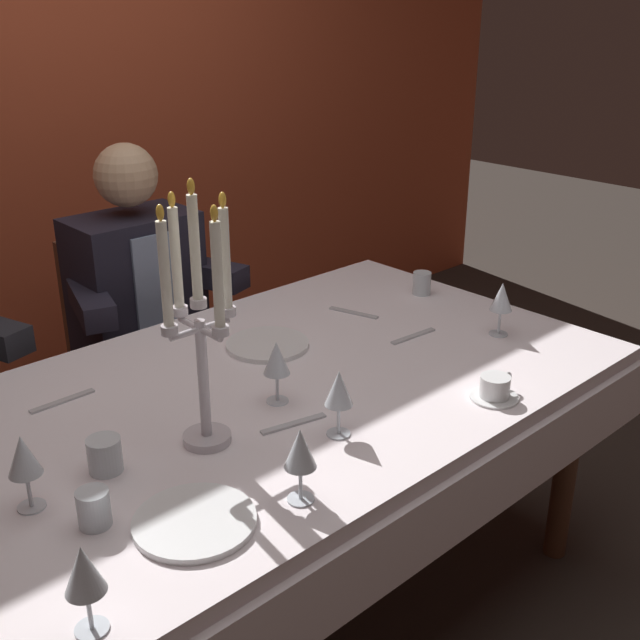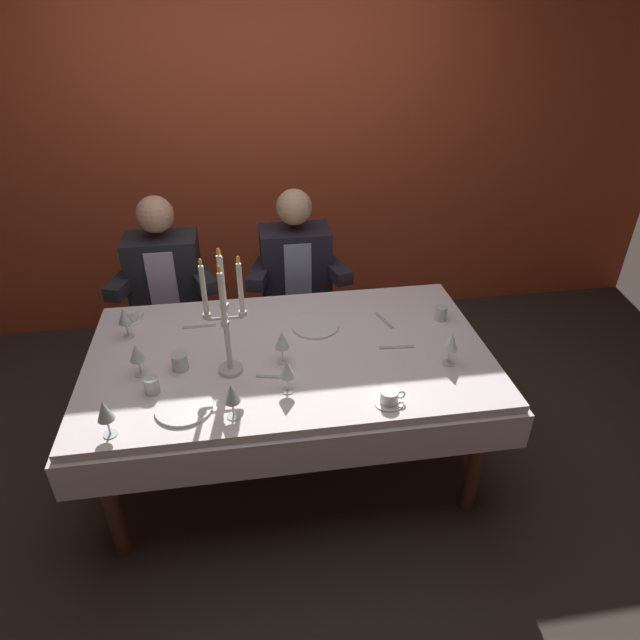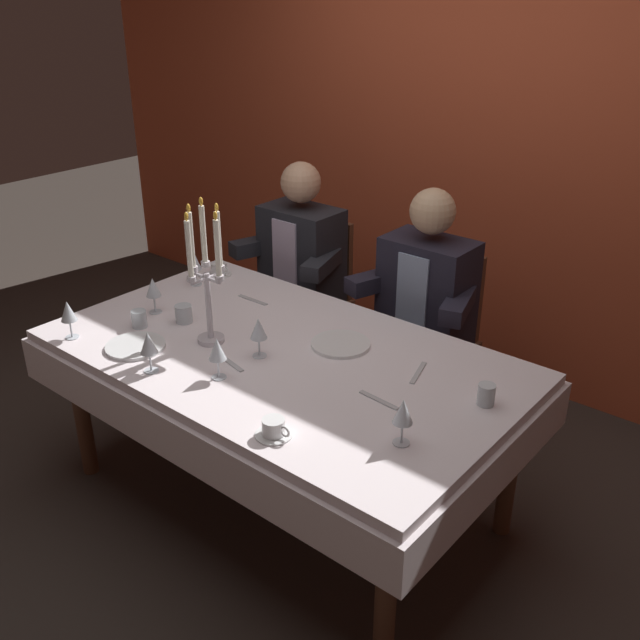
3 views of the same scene
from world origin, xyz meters
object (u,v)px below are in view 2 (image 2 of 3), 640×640
object	(u,v)px
wine_glass_2	(451,343)
seated_diner_1	(296,269)
coffee_cup_1	(389,398)
water_tumbler_0	(180,362)
dinner_plate_0	(315,326)
wine_glass_3	(137,353)
wine_glass_5	(105,412)
candelabra	(225,316)
seated_diner_0	(166,277)
wine_glass_0	(124,317)
coffee_cup_0	(131,316)
wine_glass_4	(231,394)
wine_glass_1	(287,369)
wine_glass_6	(282,341)
water_tumbler_2	(152,385)
water_tumbler_1	(441,313)
dining_table	(290,371)
dinner_plate_1	(184,407)

from	to	relation	value
wine_glass_2	seated_diner_1	world-z (taller)	seated_diner_1
coffee_cup_1	water_tumbler_0	bearing A→B (deg)	156.96
coffee_cup_1	dinner_plate_0	bearing A→B (deg)	109.32
wine_glass_3	wine_glass_2	bearing A→B (deg)	-5.28
wine_glass_5	seated_diner_1	bearing A→B (deg)	56.96
candelabra	seated_diner_0	bearing A→B (deg)	110.61
wine_glass_0	coffee_cup_0	size ratio (longest dim) A/B	1.24
wine_glass_4	wine_glass_1	bearing A→B (deg)	29.21
wine_glass_5	wine_glass_6	xyz separation A→B (m)	(0.71, 0.38, 0.00)
wine_glass_0	wine_glass_3	size ratio (longest dim) A/B	1.00
candelabra	water_tumbler_0	bearing A→B (deg)	167.28
wine_glass_5	water_tumbler_2	size ratio (longest dim) A/B	2.17
water_tumbler_2	water_tumbler_1	bearing A→B (deg)	15.29
dinner_plate_0	wine_glass_5	distance (m)	1.12
dining_table	coffee_cup_0	bearing A→B (deg)	152.87
water_tumbler_1	water_tumbler_2	size ratio (longest dim) A/B	1.02
wine_glass_1	water_tumbler_1	xyz separation A→B (m)	(0.85, 0.47, -0.08)
wine_glass_5	wine_glass_4	bearing A→B (deg)	3.86
wine_glass_4	seated_diner_0	bearing A→B (deg)	106.36
wine_glass_0	wine_glass_3	bearing A→B (deg)	-72.90
wine_glass_2	wine_glass_6	xyz separation A→B (m)	(-0.75, 0.13, 0.00)
wine_glass_3	water_tumbler_0	bearing A→B (deg)	5.51
candelabra	coffee_cup_1	bearing A→B (deg)	-26.31
dinner_plate_1	wine_glass_6	distance (m)	0.52
wine_glass_0	wine_glass_4	world-z (taller)	same
dining_table	wine_glass_6	world-z (taller)	wine_glass_6
wine_glass_4	coffee_cup_0	xyz separation A→B (m)	(-0.52, 0.83, -0.09)
dining_table	wine_glass_3	world-z (taller)	wine_glass_3
seated_diner_0	seated_diner_1	distance (m)	0.79
water_tumbler_0	wine_glass_2	bearing A→B (deg)	-6.80
wine_glass_0	wine_glass_3	distance (m)	0.34
dining_table	wine_glass_4	size ratio (longest dim) A/B	11.83
wine_glass_5	water_tumbler_1	world-z (taller)	wine_glass_5
dining_table	seated_diner_1	world-z (taller)	seated_diner_1
wine_glass_4	water_tumbler_2	xyz separation A→B (m)	(-0.34, 0.21, -0.08)
wine_glass_6	water_tumbler_0	xyz separation A→B (m)	(-0.47, 0.01, -0.08)
wine_glass_6	water_tumbler_2	distance (m)	0.59
dinner_plate_0	wine_glass_2	size ratio (longest dim) A/B	1.46
water_tumbler_0	seated_diner_0	size ratio (longest dim) A/B	0.06
water_tumbler_1	dinner_plate_0	bearing A→B (deg)	178.08
dinner_plate_0	coffee_cup_0	distance (m)	0.96
wine_glass_0	wine_glass_5	world-z (taller)	same
seated_diner_0	coffee_cup_1	bearing A→B (deg)	-52.18
wine_glass_5	seated_diner_0	bearing A→B (deg)	86.18
wine_glass_0	seated_diner_1	xyz separation A→B (m)	(0.91, 0.64, -0.12)
dining_table	wine_glass_3	size ratio (longest dim) A/B	11.83
wine_glass_3	coffee_cup_1	distance (m)	1.11
wine_glass_1	wine_glass_3	distance (m)	0.68
water_tumbler_2	wine_glass_3	bearing A→B (deg)	115.99
seated_diner_0	seated_diner_1	bearing A→B (deg)	0.00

